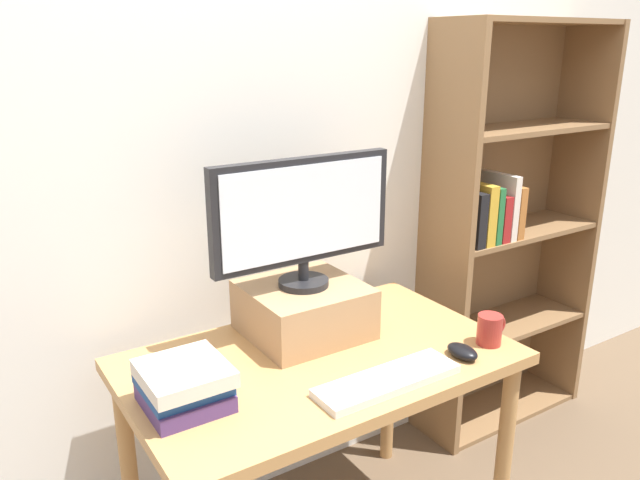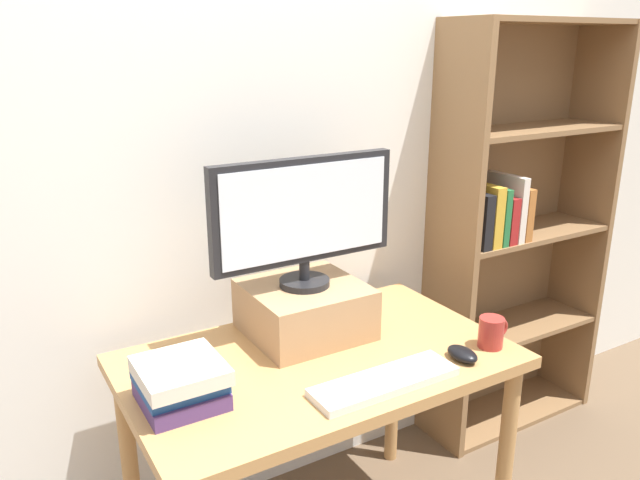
{
  "view_description": "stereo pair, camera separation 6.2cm",
  "coord_description": "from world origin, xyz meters",
  "px_view_note": "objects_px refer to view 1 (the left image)",
  "views": [
    {
      "loc": [
        -0.88,
        -1.36,
        1.59
      ],
      "look_at": [
        0.04,
        0.06,
        1.05
      ],
      "focal_mm": 35.0,
      "sensor_mm": 36.0,
      "label": 1
    },
    {
      "loc": [
        -0.83,
        -1.4,
        1.59
      ],
      "look_at": [
        0.04,
        0.06,
        1.05
      ],
      "focal_mm": 35.0,
      "sensor_mm": 36.0,
      "label": 2
    }
  ],
  "objects_px": {
    "coffee_mug": "(490,329)",
    "computer_monitor": "(303,215)",
    "keyboard": "(387,380)",
    "desk": "(320,384)",
    "riser_box": "(304,309)",
    "bookshelf_unit": "(503,228)",
    "computer_mouse": "(462,351)",
    "book_stack": "(184,385)"
  },
  "relations": [
    {
      "from": "coffee_mug",
      "to": "computer_monitor",
      "type": "bearing_deg",
      "value": 139.68
    },
    {
      "from": "computer_monitor",
      "to": "keyboard",
      "type": "bearing_deg",
      "value": -86.25
    },
    {
      "from": "computer_monitor",
      "to": "coffee_mug",
      "type": "bearing_deg",
      "value": -40.32
    },
    {
      "from": "desk",
      "to": "computer_monitor",
      "type": "distance_m",
      "value": 0.5
    },
    {
      "from": "riser_box",
      "to": "computer_monitor",
      "type": "relative_size",
      "value": 0.58
    },
    {
      "from": "desk",
      "to": "coffee_mug",
      "type": "xyz_separation_m",
      "value": [
        0.47,
        -0.21,
        0.14
      ]
    },
    {
      "from": "desk",
      "to": "computer_monitor",
      "type": "xyz_separation_m",
      "value": [
        0.04,
        0.15,
        0.47
      ]
    },
    {
      "from": "bookshelf_unit",
      "to": "computer_mouse",
      "type": "bearing_deg",
      "value": -145.01
    },
    {
      "from": "bookshelf_unit",
      "to": "riser_box",
      "type": "relative_size",
      "value": 4.85
    },
    {
      "from": "bookshelf_unit",
      "to": "book_stack",
      "type": "bearing_deg",
      "value": -167.59
    },
    {
      "from": "keyboard",
      "to": "computer_mouse",
      "type": "xyz_separation_m",
      "value": [
        0.28,
        0.0,
        0.01
      ]
    },
    {
      "from": "computer_monitor",
      "to": "riser_box",
      "type": "bearing_deg",
      "value": 90.0
    },
    {
      "from": "desk",
      "to": "computer_mouse",
      "type": "xyz_separation_m",
      "value": [
        0.34,
        -0.23,
        0.11
      ]
    },
    {
      "from": "desk",
      "to": "book_stack",
      "type": "xyz_separation_m",
      "value": [
        -0.42,
        -0.03,
        0.15
      ]
    },
    {
      "from": "bookshelf_unit",
      "to": "computer_monitor",
      "type": "xyz_separation_m",
      "value": [
        -1.06,
        -0.15,
        0.25
      ]
    },
    {
      "from": "bookshelf_unit",
      "to": "riser_box",
      "type": "height_order",
      "value": "bookshelf_unit"
    },
    {
      "from": "book_stack",
      "to": "computer_mouse",
      "type": "bearing_deg",
      "value": -14.34
    },
    {
      "from": "bookshelf_unit",
      "to": "desk",
      "type": "bearing_deg",
      "value": -164.7
    },
    {
      "from": "riser_box",
      "to": "computer_mouse",
      "type": "xyz_separation_m",
      "value": [
        0.3,
        -0.38,
        -0.06
      ]
    },
    {
      "from": "desk",
      "to": "riser_box",
      "type": "height_order",
      "value": "riser_box"
    },
    {
      "from": "desk",
      "to": "keyboard",
      "type": "distance_m",
      "value": 0.26
    },
    {
      "from": "book_stack",
      "to": "coffee_mug",
      "type": "xyz_separation_m",
      "value": [
        0.9,
        -0.18,
        -0.01
      ]
    },
    {
      "from": "keyboard",
      "to": "bookshelf_unit",
      "type": "bearing_deg",
      "value": 27.18
    },
    {
      "from": "desk",
      "to": "bookshelf_unit",
      "type": "distance_m",
      "value": 1.16
    },
    {
      "from": "computer_monitor",
      "to": "coffee_mug",
      "type": "distance_m",
      "value": 0.66
    },
    {
      "from": "desk",
      "to": "computer_monitor",
      "type": "height_order",
      "value": "computer_monitor"
    },
    {
      "from": "desk",
      "to": "book_stack",
      "type": "bearing_deg",
      "value": -175.36
    },
    {
      "from": "desk",
      "to": "computer_monitor",
      "type": "relative_size",
      "value": 1.87
    },
    {
      "from": "computer_monitor",
      "to": "bookshelf_unit",
      "type": "bearing_deg",
      "value": 7.93
    },
    {
      "from": "computer_monitor",
      "to": "book_stack",
      "type": "xyz_separation_m",
      "value": [
        -0.46,
        -0.19,
        -0.32
      ]
    },
    {
      "from": "keyboard",
      "to": "book_stack",
      "type": "distance_m",
      "value": 0.53
    },
    {
      "from": "riser_box",
      "to": "book_stack",
      "type": "relative_size",
      "value": 1.57
    },
    {
      "from": "computer_mouse",
      "to": "coffee_mug",
      "type": "xyz_separation_m",
      "value": [
        0.13,
        0.02,
        0.03
      ]
    },
    {
      "from": "bookshelf_unit",
      "to": "coffee_mug",
      "type": "xyz_separation_m",
      "value": [
        -0.63,
        -0.51,
        -0.09
      ]
    },
    {
      "from": "bookshelf_unit",
      "to": "book_stack",
      "type": "relative_size",
      "value": 7.62
    },
    {
      "from": "riser_box",
      "to": "computer_monitor",
      "type": "xyz_separation_m",
      "value": [
        0.0,
        -0.0,
        0.3
      ]
    },
    {
      "from": "riser_box",
      "to": "coffee_mug",
      "type": "bearing_deg",
      "value": -40.44
    },
    {
      "from": "computer_monitor",
      "to": "book_stack",
      "type": "relative_size",
      "value": 2.69
    },
    {
      "from": "keyboard",
      "to": "desk",
      "type": "bearing_deg",
      "value": 106.16
    },
    {
      "from": "keyboard",
      "to": "computer_mouse",
      "type": "bearing_deg",
      "value": 0.05
    },
    {
      "from": "desk",
      "to": "keyboard",
      "type": "bearing_deg",
      "value": -73.84
    },
    {
      "from": "bookshelf_unit",
      "to": "computer_monitor",
      "type": "height_order",
      "value": "bookshelf_unit"
    }
  ]
}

